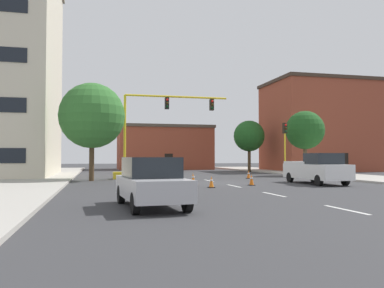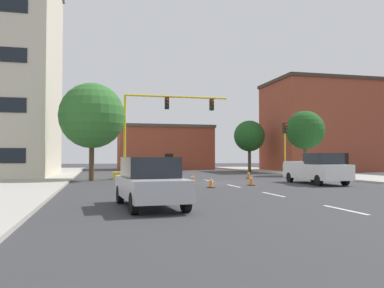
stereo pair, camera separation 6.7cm
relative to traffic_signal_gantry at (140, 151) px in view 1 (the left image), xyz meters
The scene contains 20 objects.
ground_plane 8.26m from the traffic_signal_gantry, 53.99° to the right, with size 160.00×160.00×0.00m, color #38383A.
sidewalk_left 8.62m from the traffic_signal_gantry, 169.11° to the left, with size 6.00×56.00×0.14m, color #B2ADA3.
sidewalk_right 17.73m from the traffic_signal_gantry, ahead, with size 6.00×56.00×0.14m, color #B2ADA3.
lane_stripe_seg_0 21.07m from the traffic_signal_gantry, 77.12° to the right, with size 0.16×2.40×0.01m, color silver.
lane_stripe_seg_1 15.80m from the traffic_signal_gantry, 72.63° to the right, with size 0.16×2.40×0.01m, color silver.
lane_stripe_seg_2 10.76m from the traffic_signal_gantry, 63.64° to the right, with size 0.16×2.40×0.01m, color silver.
lane_stripe_seg_3 6.51m from the traffic_signal_gantry, 40.05° to the right, with size 0.16×2.40×0.01m, color silver.
building_brick_center 24.85m from the traffic_signal_gantry, 76.30° to the left, with size 13.11×8.91×6.16m.
building_row_right 27.21m from the traffic_signal_gantry, 27.16° to the left, with size 13.30×9.44×11.20m.
traffic_signal_gantry is the anchor object (origin of this frame).
traffic_light_pole_right 13.02m from the traffic_signal_gantry, ahead, with size 0.32×0.47×4.80m.
tree_left_near 5.04m from the traffic_signal_gantry, 149.22° to the right, with size 4.79×4.79×7.18m.
tree_right_mid 15.96m from the traffic_signal_gantry, ahead, with size 3.64×3.64×6.11m.
tree_right_far 19.06m from the traffic_signal_gantry, 40.78° to the left, with size 3.71×3.71×6.13m.
pickup_truck_white 13.85m from the traffic_signal_gantry, 40.38° to the right, with size 2.04×5.41×1.99m.
sedan_silver_near_left 18.41m from the traffic_signal_gantry, 94.77° to the right, with size 2.21×4.64×1.74m.
traffic_cone_roadside_a 11.00m from the traffic_signal_gantry, 74.12° to the right, with size 0.36×0.36×0.67m.
traffic_cone_roadside_b 8.33m from the traffic_signal_gantry, 71.72° to the right, with size 0.36×0.36×0.77m.
traffic_cone_roadside_c 9.00m from the traffic_signal_gantry, 12.91° to the right, with size 0.36×0.36×0.66m.
traffic_cone_roadside_d 11.10m from the traffic_signal_gantry, 57.47° to the right, with size 0.36×0.36×0.70m.
Camera 1 is at (-8.01, -25.54, 1.75)m, focal length 36.90 mm.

